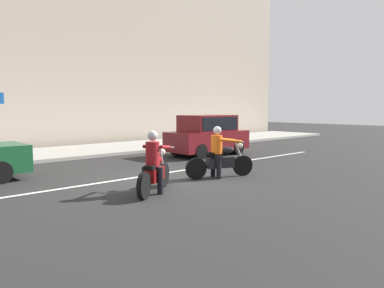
{
  "coord_description": "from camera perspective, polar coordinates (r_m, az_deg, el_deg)",
  "views": [
    {
      "loc": [
        -6.54,
        -8.4,
        2.11
      ],
      "look_at": [
        0.3,
        -0.95,
        1.12
      ],
      "focal_mm": 34.28,
      "sensor_mm": 36.0,
      "label": 1
    }
  ],
  "objects": [
    {
      "name": "lane_marking_stripe",
      "position": [
        11.77,
        -5.87,
        -4.75
      ],
      "size": [
        18.0,
        0.14,
        0.01
      ],
      "primitive_type": "cube",
      "color": "silver",
      "rests_on": "ground_plane"
    },
    {
      "name": "parked_hatchback_maroon",
      "position": [
        16.48,
        2.45,
        1.49
      ],
      "size": [
        3.83,
        1.76,
        1.8
      ],
      "color": "maroon",
      "rests_on": "ground_plane"
    },
    {
      "name": "motorcycle_with_rider_orange_stripe",
      "position": [
        11.18,
        4.35,
        -1.96
      ],
      "size": [
        2.13,
        0.99,
        1.57
      ],
      "color": "black",
      "rests_on": "ground_plane"
    },
    {
      "name": "building_facade",
      "position": [
        21.4,
        -24.91,
        18.17
      ],
      "size": [
        40.0,
        1.4,
        13.91
      ],
      "primitive_type": "cube",
      "color": "#B7A893",
      "rests_on": "ground_plane"
    },
    {
      "name": "sidewalk_slab",
      "position": [
        17.77,
        -20.66,
        -1.36
      ],
      "size": [
        40.0,
        4.4,
        0.14
      ],
      "primitive_type": "cube",
      "color": "#99968E",
      "rests_on": "ground_plane"
    },
    {
      "name": "ground_plane",
      "position": [
        10.85,
        -4.56,
        -5.64
      ],
      "size": [
        80.0,
        80.0,
        0.0
      ],
      "primitive_type": "plane",
      "color": "#252525"
    },
    {
      "name": "motorcycle_with_rider_crimson",
      "position": [
        9.21,
        -5.92,
        -3.63
      ],
      "size": [
        1.81,
        1.25,
        1.57
      ],
      "color": "black",
      "rests_on": "ground_plane"
    }
  ]
}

